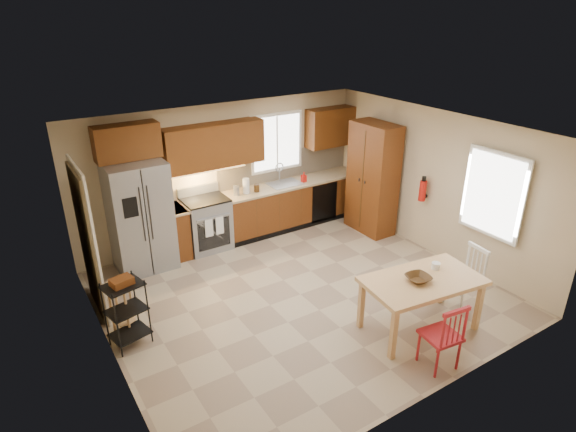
# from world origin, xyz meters

# --- Properties ---
(floor) EXTENTS (5.50, 5.50, 0.00)m
(floor) POSITION_xyz_m (0.00, 0.00, 0.00)
(floor) COLOR tan
(floor) RESTS_ON ground
(ceiling) EXTENTS (5.50, 5.00, 0.02)m
(ceiling) POSITION_xyz_m (0.00, 0.00, 2.50)
(ceiling) COLOR silver
(ceiling) RESTS_ON ground
(wall_back) EXTENTS (5.50, 0.02, 2.50)m
(wall_back) POSITION_xyz_m (0.00, 2.50, 1.25)
(wall_back) COLOR #CCB793
(wall_back) RESTS_ON ground
(wall_front) EXTENTS (5.50, 0.02, 2.50)m
(wall_front) POSITION_xyz_m (0.00, -2.50, 1.25)
(wall_front) COLOR #CCB793
(wall_front) RESTS_ON ground
(wall_left) EXTENTS (0.02, 5.00, 2.50)m
(wall_left) POSITION_xyz_m (-2.75, 0.00, 1.25)
(wall_left) COLOR #CCB793
(wall_left) RESTS_ON ground
(wall_right) EXTENTS (0.02, 5.00, 2.50)m
(wall_right) POSITION_xyz_m (2.75, 0.00, 1.25)
(wall_right) COLOR #CCB793
(wall_right) RESTS_ON ground
(refrigerator) EXTENTS (0.92, 0.75, 1.82)m
(refrigerator) POSITION_xyz_m (-1.70, 2.12, 0.91)
(refrigerator) COLOR gray
(refrigerator) RESTS_ON floor
(range_stove) EXTENTS (0.76, 0.63, 0.92)m
(range_stove) POSITION_xyz_m (-0.55, 2.19, 0.46)
(range_stove) COLOR gray
(range_stove) RESTS_ON floor
(base_cabinet_narrow) EXTENTS (0.30, 0.60, 0.90)m
(base_cabinet_narrow) POSITION_xyz_m (-1.10, 2.20, 0.45)
(base_cabinet_narrow) COLOR #613012
(base_cabinet_narrow) RESTS_ON floor
(base_cabinet_run) EXTENTS (2.92, 0.60, 0.90)m
(base_cabinet_run) POSITION_xyz_m (1.29, 2.20, 0.45)
(base_cabinet_run) COLOR #613012
(base_cabinet_run) RESTS_ON floor
(dishwasher) EXTENTS (0.60, 0.02, 0.78)m
(dishwasher) POSITION_xyz_m (1.85, 1.91, 0.45)
(dishwasher) COLOR black
(dishwasher) RESTS_ON floor
(backsplash) EXTENTS (2.92, 0.03, 0.55)m
(backsplash) POSITION_xyz_m (1.29, 2.48, 1.18)
(backsplash) COLOR beige
(backsplash) RESTS_ON wall_back
(upper_over_fridge) EXTENTS (1.00, 0.35, 0.55)m
(upper_over_fridge) POSITION_xyz_m (-1.70, 2.33, 2.10)
(upper_over_fridge) COLOR #633210
(upper_over_fridge) RESTS_ON wall_back
(upper_left_block) EXTENTS (1.80, 0.35, 0.75)m
(upper_left_block) POSITION_xyz_m (-0.25, 2.33, 1.83)
(upper_left_block) COLOR #633210
(upper_left_block) RESTS_ON wall_back
(upper_right_block) EXTENTS (1.00, 0.35, 0.75)m
(upper_right_block) POSITION_xyz_m (2.25, 2.33, 1.83)
(upper_right_block) COLOR #633210
(upper_right_block) RESTS_ON wall_back
(window_back) EXTENTS (1.12, 0.04, 1.12)m
(window_back) POSITION_xyz_m (1.10, 2.48, 1.65)
(window_back) COLOR white
(window_back) RESTS_ON wall_back
(sink) EXTENTS (0.62, 0.46, 0.16)m
(sink) POSITION_xyz_m (1.10, 2.20, 0.86)
(sink) COLOR gray
(sink) RESTS_ON base_cabinet_run
(undercab_glow) EXTENTS (1.60, 0.30, 0.01)m
(undercab_glow) POSITION_xyz_m (-0.55, 2.30, 1.43)
(undercab_glow) COLOR #FFBF66
(undercab_glow) RESTS_ON wall_back
(soap_bottle) EXTENTS (0.09, 0.09, 0.19)m
(soap_bottle) POSITION_xyz_m (1.48, 2.10, 1.00)
(soap_bottle) COLOR #B6140C
(soap_bottle) RESTS_ON base_cabinet_run
(paper_towel) EXTENTS (0.12, 0.12, 0.28)m
(paper_towel) POSITION_xyz_m (0.25, 2.15, 1.04)
(paper_towel) COLOR white
(paper_towel) RESTS_ON base_cabinet_run
(canister_steel) EXTENTS (0.11, 0.11, 0.18)m
(canister_steel) POSITION_xyz_m (0.05, 2.15, 0.99)
(canister_steel) COLOR gray
(canister_steel) RESTS_ON base_cabinet_run
(canister_wood) EXTENTS (0.10, 0.10, 0.14)m
(canister_wood) POSITION_xyz_m (0.45, 2.12, 0.97)
(canister_wood) COLOR #442B12
(canister_wood) RESTS_ON base_cabinet_run
(pantry) EXTENTS (0.50, 0.95, 2.10)m
(pantry) POSITION_xyz_m (2.43, 1.20, 1.05)
(pantry) COLOR #613012
(pantry) RESTS_ON floor
(fire_extinguisher) EXTENTS (0.12, 0.12, 0.36)m
(fire_extinguisher) POSITION_xyz_m (2.63, 0.15, 1.10)
(fire_extinguisher) COLOR #B6140C
(fire_extinguisher) RESTS_ON wall_right
(window_right) EXTENTS (0.04, 1.02, 1.32)m
(window_right) POSITION_xyz_m (2.68, -1.15, 1.45)
(window_right) COLOR white
(window_right) RESTS_ON wall_right
(doorway) EXTENTS (0.04, 0.95, 2.10)m
(doorway) POSITION_xyz_m (-2.67, 1.30, 1.05)
(doorway) COLOR #8C7A59
(doorway) RESTS_ON wall_left
(dining_table) EXTENTS (1.65, 1.06, 0.75)m
(dining_table) POSITION_xyz_m (0.89, -1.54, 0.38)
(dining_table) COLOR #DFAA6F
(dining_table) RESTS_ON floor
(chair_red) EXTENTS (0.48, 0.48, 0.91)m
(chair_red) POSITION_xyz_m (0.54, -2.19, 0.45)
(chair_red) COLOR maroon
(chair_red) RESTS_ON floor
(chair_white) EXTENTS (0.48, 0.48, 0.91)m
(chair_white) POSITION_xyz_m (1.84, -1.49, 0.45)
(chair_white) COLOR white
(chair_white) RESTS_ON floor
(table_bowl) EXTENTS (0.35, 0.35, 0.08)m
(table_bowl) POSITION_xyz_m (0.79, -1.54, 0.76)
(table_bowl) COLOR #442B12
(table_bowl) RESTS_ON dining_table
(table_jar) EXTENTS (0.13, 0.13, 0.13)m
(table_jar) POSITION_xyz_m (1.23, -1.44, 0.79)
(table_jar) COLOR white
(table_jar) RESTS_ON dining_table
(bar_stool) EXTENTS (0.39, 0.39, 0.75)m
(bar_stool) POSITION_xyz_m (-2.50, 0.50, 0.38)
(bar_stool) COLOR #DFAA6F
(bar_stool) RESTS_ON floor
(utility_cart) EXTENTS (0.53, 0.46, 0.93)m
(utility_cart) POSITION_xyz_m (-2.50, 0.23, 0.47)
(utility_cart) COLOR black
(utility_cart) RESTS_ON floor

